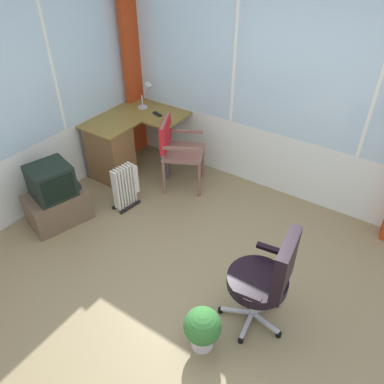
% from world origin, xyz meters
% --- Properties ---
extents(ground, '(4.88, 5.63, 0.06)m').
position_xyz_m(ground, '(0.00, 0.00, -0.03)').
color(ground, '#867652').
extents(north_window_panel, '(3.88, 0.07, 2.58)m').
position_xyz_m(north_window_panel, '(0.00, 2.35, 1.29)').
color(north_window_panel, silver).
rests_on(north_window_panel, ground).
extents(east_window_panel, '(0.07, 4.63, 2.58)m').
position_xyz_m(east_window_panel, '(1.97, 0.00, 1.29)').
color(east_window_panel, silver).
rests_on(east_window_panel, ground).
extents(curtain_corner, '(0.34, 0.08, 2.48)m').
position_xyz_m(curtain_corner, '(1.84, 2.22, 1.24)').
color(curtain_corner, '#AF3916').
rests_on(curtain_corner, ground).
extents(desk, '(1.15, 0.96, 0.76)m').
position_xyz_m(desk, '(1.05, 1.99, 0.41)').
color(desk, olive).
rests_on(desk, ground).
extents(desk_lamp, '(0.23, 0.20, 0.35)m').
position_xyz_m(desk_lamp, '(1.74, 1.91, 0.99)').
color(desk_lamp, '#B2B7BC').
rests_on(desk_lamp, desk).
extents(tv_remote, '(0.08, 0.16, 0.02)m').
position_xyz_m(tv_remote, '(1.60, 1.67, 0.77)').
color(tv_remote, black).
rests_on(tv_remote, desk).
extents(wooden_armchair, '(0.64, 0.65, 0.91)m').
position_xyz_m(wooden_armchair, '(1.33, 1.21, 0.59)').
color(wooden_armchair, '#81574B').
rests_on(wooden_armchair, ground).
extents(office_chair, '(0.61, 0.57, 0.99)m').
position_xyz_m(office_chair, '(0.07, -0.61, 0.57)').
color(office_chair, '#B7B7BF').
rests_on(office_chair, ground).
extents(tv_on_stand, '(0.74, 0.60, 0.73)m').
position_xyz_m(tv_on_stand, '(0.02, 1.90, 0.32)').
color(tv_on_stand, brown).
rests_on(tv_on_stand, ground).
extents(space_heater, '(0.36, 0.21, 0.55)m').
position_xyz_m(space_heater, '(0.66, 1.43, 0.28)').
color(space_heater, silver).
rests_on(space_heater, ground).
extents(potted_plant, '(0.31, 0.31, 0.41)m').
position_xyz_m(potted_plant, '(-0.41, -0.32, 0.23)').
color(potted_plant, silver).
rests_on(potted_plant, ground).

